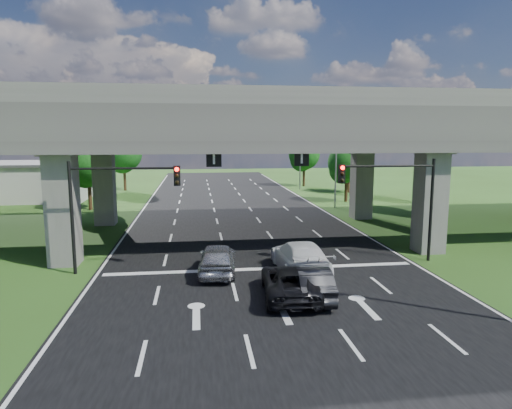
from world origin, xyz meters
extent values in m
plane|color=#2A4917|center=(0.00, 0.00, 0.00)|extent=(160.00, 160.00, 0.00)
cube|color=black|center=(0.00, 10.00, 0.01)|extent=(18.00, 120.00, 0.03)
cube|color=#3E3B38|center=(0.00, 12.00, 8.00)|extent=(80.00, 15.00, 2.00)
cube|color=slate|center=(0.00, 4.75, 9.50)|extent=(80.00, 0.50, 1.00)
cube|color=slate|center=(0.00, 19.25, 9.50)|extent=(80.00, 0.50, 1.00)
cube|color=slate|center=(-11.00, 6.00, 3.50)|extent=(1.60, 1.60, 7.00)
cube|color=slate|center=(-11.00, 18.00, 3.50)|extent=(1.60, 1.60, 7.00)
cube|color=slate|center=(11.00, 6.00, 3.50)|extent=(1.60, 1.60, 7.00)
cube|color=slate|center=(11.00, 18.00, 3.50)|extent=(1.60, 1.60, 7.00)
cube|color=black|center=(-2.50, 5.00, 6.00)|extent=(0.85, 0.06, 0.85)
cube|color=black|center=(2.50, 5.00, 6.00)|extent=(0.85, 0.06, 0.85)
cylinder|color=black|center=(10.00, 4.00, 3.00)|extent=(0.18, 0.18, 6.00)
cylinder|color=black|center=(7.25, 4.00, 5.60)|extent=(5.50, 0.12, 0.12)
cube|color=black|center=(4.50, 3.82, 5.20)|extent=(0.35, 0.28, 1.05)
sphere|color=#FF0C05|center=(4.50, 3.66, 5.55)|extent=(0.22, 0.22, 0.22)
cylinder|color=black|center=(-10.00, 4.00, 3.00)|extent=(0.18, 0.18, 6.00)
cylinder|color=black|center=(-7.25, 4.00, 5.60)|extent=(5.50, 0.12, 0.12)
cube|color=black|center=(-4.50, 3.82, 5.20)|extent=(0.35, 0.28, 1.05)
sphere|color=#FF0C05|center=(-4.50, 3.66, 5.55)|extent=(0.22, 0.22, 0.22)
cylinder|color=gray|center=(10.50, 24.00, 5.00)|extent=(0.16, 0.16, 10.00)
cylinder|color=gray|center=(9.00, 24.00, 9.70)|extent=(3.00, 0.10, 0.10)
cube|color=gray|center=(7.50, 24.00, 9.60)|extent=(0.60, 0.25, 0.18)
cylinder|color=gray|center=(10.50, 40.00, 5.00)|extent=(0.16, 0.16, 10.00)
cylinder|color=gray|center=(9.00, 40.00, 9.70)|extent=(3.00, 0.10, 0.10)
cube|color=gray|center=(7.50, 40.00, 9.60)|extent=(0.60, 0.25, 0.18)
cylinder|color=black|center=(-14.00, 26.00, 1.65)|extent=(0.36, 0.36, 3.30)
sphere|color=#124413|center=(-14.00, 26.00, 4.65)|extent=(4.50, 4.50, 4.50)
sphere|color=#124413|center=(-13.60, 25.70, 6.00)|extent=(3.60, 3.60, 3.60)
sphere|color=#124413|center=(-14.30, 26.40, 3.75)|extent=(3.30, 3.30, 3.30)
cylinder|color=black|center=(-17.00, 34.00, 1.43)|extent=(0.36, 0.36, 2.86)
sphere|color=#124413|center=(-17.00, 34.00, 4.03)|extent=(3.90, 3.90, 3.90)
sphere|color=#124413|center=(-16.60, 33.70, 5.20)|extent=(3.12, 3.12, 3.12)
sphere|color=#124413|center=(-17.30, 34.40, 3.25)|extent=(2.86, 2.86, 2.86)
cylinder|color=black|center=(-13.00, 42.00, 1.76)|extent=(0.36, 0.36, 3.52)
sphere|color=#124413|center=(-13.00, 42.00, 4.96)|extent=(4.80, 4.80, 4.80)
sphere|color=#124413|center=(-12.60, 41.70, 6.40)|extent=(3.84, 3.84, 3.84)
sphere|color=#124413|center=(-13.30, 42.40, 4.00)|extent=(3.52, 3.52, 3.52)
cylinder|color=black|center=(13.00, 28.00, 1.54)|extent=(0.36, 0.36, 3.08)
sphere|color=#124413|center=(13.00, 28.00, 4.34)|extent=(4.20, 4.20, 4.20)
sphere|color=#124413|center=(13.40, 27.70, 5.60)|extent=(3.36, 3.36, 3.36)
sphere|color=#124413|center=(12.70, 28.40, 3.50)|extent=(3.08, 3.08, 3.08)
cylinder|color=black|center=(16.00, 36.00, 1.43)|extent=(0.36, 0.36, 2.86)
sphere|color=#124413|center=(16.00, 36.00, 4.03)|extent=(3.90, 3.90, 3.90)
sphere|color=#124413|center=(16.40, 35.70, 5.20)|extent=(3.12, 3.12, 3.12)
sphere|color=#124413|center=(15.70, 36.40, 3.25)|extent=(2.86, 2.86, 2.86)
cylinder|color=black|center=(12.00, 44.00, 1.65)|extent=(0.36, 0.36, 3.30)
sphere|color=#124413|center=(12.00, 44.00, 4.65)|extent=(4.50, 4.50, 4.50)
sphere|color=#124413|center=(12.40, 43.70, 6.00)|extent=(3.60, 3.60, 3.60)
sphere|color=#124413|center=(11.70, 44.40, 3.75)|extent=(3.30, 3.30, 3.30)
imported|color=#9C9DA3|center=(-2.45, 3.00, 0.84)|extent=(2.30, 4.88, 1.61)
imported|color=black|center=(1.61, -1.24, 0.75)|extent=(1.94, 4.47, 1.43)
imported|color=white|center=(1.92, 2.50, 0.89)|extent=(2.45, 5.94, 1.72)
imported|color=black|center=(0.62, -1.04, 0.75)|extent=(2.83, 5.35, 1.43)
camera|label=1|loc=(-3.49, -20.56, 7.31)|focal=32.00mm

